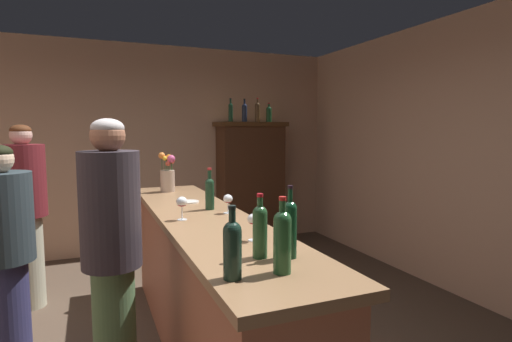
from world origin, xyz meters
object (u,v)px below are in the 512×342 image
Objects in this scene: wine_bottle_malbec at (210,192)px; patron_by_cabinet at (112,255)px; wine_bottle_chardonnay at (260,229)px; wine_bottle_pinot at (282,239)px; wine_glass_front at (182,203)px; display_bottle_midright at (269,114)px; patron_near_entrance at (4,251)px; display_bottle_left at (231,111)px; bar_counter at (204,286)px; display_bottle_midleft at (245,112)px; display_bottle_center at (258,111)px; wine_glass_rear at (254,221)px; wine_bottle_riesling at (290,226)px; flower_arrangement at (168,175)px; cheese_plate at (189,202)px; wine_bottle_syrah at (232,247)px; patron_redhead at (25,209)px; wine_glass_mid at (228,200)px; display_cabinet at (251,182)px.

patron_by_cabinet is at bearing -141.51° from wine_bottle_malbec.
wine_bottle_chardonnay is at bearing -67.17° from patron_by_cabinet.
wine_bottle_malbec is 1.45m from wine_bottle_pinot.
wine_glass_front is 0.58× the size of display_bottle_midright.
patron_by_cabinet is 0.97m from patron_near_entrance.
bar_counter is at bearing -112.90° from display_bottle_left.
display_bottle_midleft is 0.95× the size of display_bottle_center.
bar_counter is at bearing 96.42° from wine_glass_rear.
wine_bottle_riesling is 2.31m from flower_arrangement.
wine_bottle_chardonnay is at bearing -79.80° from wine_glass_front.
patron_near_entrance reaches higher than wine_glass_front.
wine_glass_rear is 0.90× the size of cheese_plate.
bar_counter is at bearing 96.80° from wine_bottle_riesling.
cheese_plate is at bearing -117.75° from display_bottle_left.
wine_bottle_pinot is 2.48m from flower_arrangement.
display_bottle_left reaches higher than wine_glass_rear.
patron_by_cabinet is at bearing 137.87° from wine_bottle_riesling.
patron_near_entrance is at bearing 174.78° from wine_bottle_malbec.
bar_counter is at bearing -122.92° from display_bottle_midright.
wine_bottle_syrah is 0.18× the size of patron_redhead.
patron_redhead is at bearing 146.60° from cheese_plate.
wine_bottle_riesling reaches higher than wine_bottle_malbec.
display_bottle_left is at bearing 37.76° from patron_by_cabinet.
display_bottle_midleft is at bearing 72.40° from wine_bottle_riesling.
patron_near_entrance is (-1.39, 0.13, -0.34)m from wine_bottle_malbec.
wine_glass_mid is (0.40, 1.25, -0.04)m from wine_bottle_syrah.
wine_glass_front is 1.23m from patron_near_entrance.
display_bottle_center is at bearing 39.99° from patron_near_entrance.
cheese_plate is at bearing 102.77° from wine_bottle_malbec.
wine_bottle_syrah is at bearing -116.19° from display_bottle_midright.
patron_redhead is (-2.78, -1.15, -0.98)m from display_bottle_center.
wine_bottle_pinot is (-0.10, -1.45, 0.01)m from wine_bottle_malbec.
display_cabinet reaches higher than patron_near_entrance.
display_bottle_left is at bearing 180.00° from display_bottle_midright.
wine_bottle_riesling is 0.89× the size of flower_arrangement.
display_bottle_left is (1.11, 1.34, 0.69)m from flower_arrangement.
display_bottle_midright is at bearing 67.24° from wine_bottle_riesling.
wine_bottle_chardonnay is at bearing -45.39° from patron_near_entrance.
display_bottle_left is at bearing 73.19° from wine_glass_rear.
wine_bottle_chardonnay reaches higher than bar_counter.
patron_by_cabinet is (-0.66, -0.94, -0.10)m from cheese_plate.
wine_bottle_riesling reaches higher than wine_bottle_syrah.
wine_glass_mid is at bearing 14.33° from wine_glass_front.
patron_near_entrance reaches higher than wine_glass_mid.
display_cabinet is 1.04× the size of patron_redhead.
display_bottle_center is 0.20× the size of patron_redhead.
bar_counter is at bearing 26.40° from wine_glass_front.
display_cabinet is at bearing 33.70° from patron_by_cabinet.
cheese_plate is (0.19, 0.63, -0.11)m from wine_glass_front.
wine_bottle_syrah reaches higher than bar_counter.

